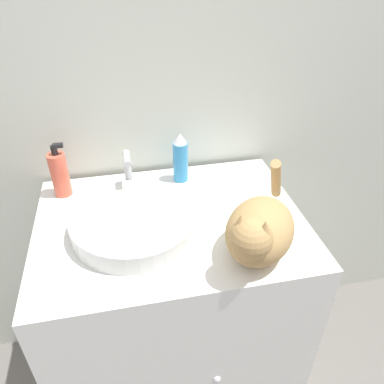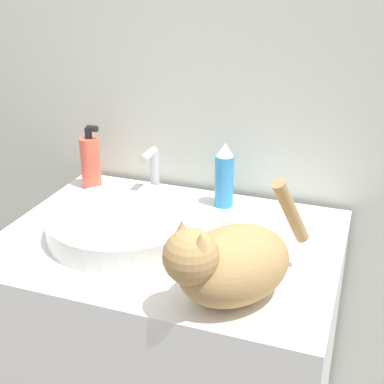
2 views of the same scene
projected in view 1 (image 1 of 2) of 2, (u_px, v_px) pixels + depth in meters
name	position (u px, v px, depth m)	size (l,w,h in m)	color
wall_back	(150.00, 62.00, 1.20)	(6.00, 0.05, 2.50)	silver
vanity_cabinet	(174.00, 312.00, 1.38)	(0.81, 0.61, 0.87)	white
sink_basin	(134.00, 222.00, 1.08)	(0.36, 0.36, 0.06)	silver
faucet	(129.00, 176.00, 1.21)	(0.18, 0.09, 0.16)	silver
cat	(259.00, 230.00, 0.96)	(0.28, 0.33, 0.23)	tan
soap_bottle	(60.00, 174.00, 1.20)	(0.06, 0.06, 0.19)	#EF6047
spray_bottle	(180.00, 158.00, 1.27)	(0.05, 0.05, 0.18)	#338CCC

